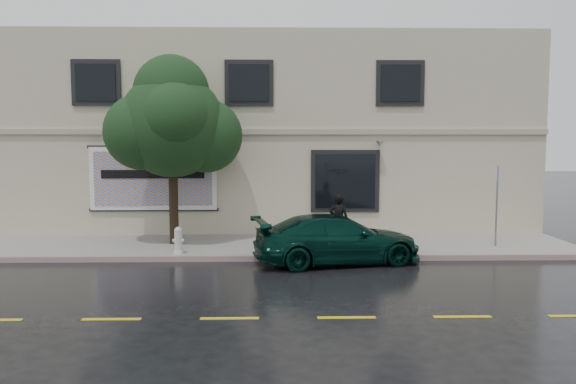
{
  "coord_description": "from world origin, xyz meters",
  "views": [
    {
      "loc": [
        0.87,
        -13.76,
        3.35
      ],
      "look_at": [
        1.22,
        2.2,
        1.85
      ],
      "focal_mm": 35.0,
      "sensor_mm": 36.0,
      "label": 1
    }
  ],
  "objects_px": {
    "pedestrian": "(339,220)",
    "street_tree": "(172,126)",
    "car": "(337,239)",
    "fire_hydrant": "(178,241)"
  },
  "relations": [
    {
      "from": "car",
      "to": "pedestrian",
      "type": "bearing_deg",
      "value": -19.5
    },
    {
      "from": "car",
      "to": "pedestrian",
      "type": "height_order",
      "value": "pedestrian"
    },
    {
      "from": "fire_hydrant",
      "to": "pedestrian",
      "type": "bearing_deg",
      "value": 27.39
    },
    {
      "from": "pedestrian",
      "to": "street_tree",
      "type": "relative_size",
      "value": 0.3
    },
    {
      "from": "street_tree",
      "to": "fire_hydrant",
      "type": "height_order",
      "value": "street_tree"
    },
    {
      "from": "pedestrian",
      "to": "street_tree",
      "type": "xyz_separation_m",
      "value": [
        -5.01,
        0.65,
        2.82
      ]
    },
    {
      "from": "car",
      "to": "street_tree",
      "type": "height_order",
      "value": "street_tree"
    },
    {
      "from": "pedestrian",
      "to": "fire_hydrant",
      "type": "height_order",
      "value": "pedestrian"
    },
    {
      "from": "car",
      "to": "fire_hydrant",
      "type": "xyz_separation_m",
      "value": [
        -4.39,
        0.6,
        -0.14
      ]
    },
    {
      "from": "street_tree",
      "to": "fire_hydrant",
      "type": "xyz_separation_m",
      "value": [
        0.4,
        -1.59,
        -3.24
      ]
    }
  ]
}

